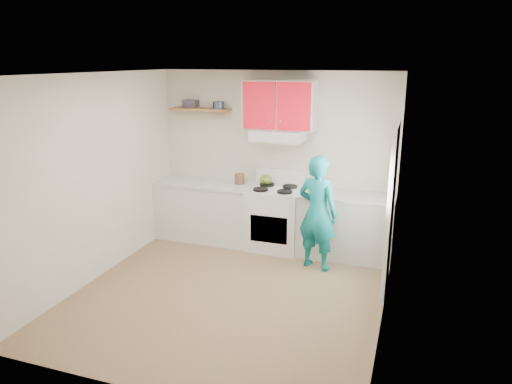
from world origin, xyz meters
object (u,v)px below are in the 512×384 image
at_px(kettle, 266,180).
at_px(crock, 240,180).
at_px(tin, 219,105).
at_px(stove, 275,219).
at_px(person, 317,213).

distance_m(kettle, crock, 0.40).
relative_size(tin, crock, 0.98).
bearing_deg(kettle, stove, -64.26).
height_order(kettle, person, person).
height_order(stove, tin, tin).
xyz_separation_m(stove, tin, (-0.96, 0.18, 1.63)).
height_order(stove, person, person).
xyz_separation_m(tin, person, (1.69, -0.67, -1.31)).
distance_m(stove, tin, 1.90).
distance_m(stove, person, 0.93).
relative_size(kettle, crock, 1.05).
bearing_deg(kettle, person, -58.32).
bearing_deg(kettle, crock, 169.01).
relative_size(stove, kettle, 4.99).
bearing_deg(stove, person, -33.61).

